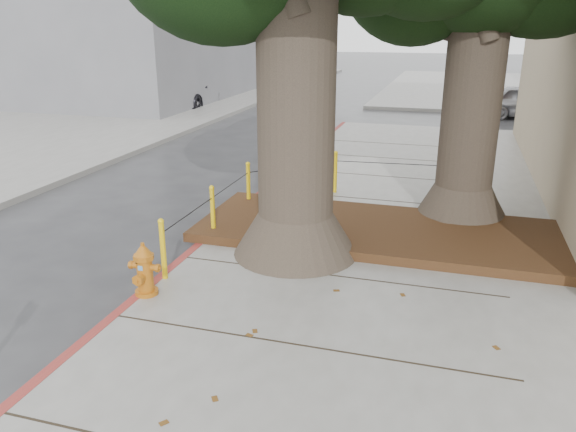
# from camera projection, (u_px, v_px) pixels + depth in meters

# --- Properties ---
(ground) EXTENTS (140.00, 140.00, 0.00)m
(ground) POSITION_uv_depth(u_px,v_px,m) (259.00, 349.00, 6.83)
(ground) COLOR #28282B
(ground) RESTS_ON ground
(sidewalk_far) EXTENTS (16.00, 20.00, 0.15)m
(sidewalk_far) POSITION_uv_depth(u_px,v_px,m) (529.00, 89.00, 32.36)
(sidewalk_far) COLOR slate
(sidewalk_far) RESTS_ON ground
(curb_red) EXTENTS (0.14, 26.00, 0.16)m
(curb_red) POSITION_uv_depth(u_px,v_px,m) (197.00, 250.00, 9.61)
(curb_red) COLOR maroon
(curb_red) RESTS_ON ground
(planter_bed) EXTENTS (6.40, 2.60, 0.16)m
(planter_bed) POSITION_uv_depth(u_px,v_px,m) (378.00, 231.00, 10.05)
(planter_bed) COLOR black
(planter_bed) RESTS_ON sidewalk_main
(bollard_ring) EXTENTS (3.79, 5.39, 0.95)m
(bollard_ring) POSITION_uv_depth(u_px,v_px,m) (291.00, 192.00, 10.81)
(bollard_ring) COLOR yellow
(bollard_ring) RESTS_ON sidewalk_main
(fire_hydrant) EXTENTS (0.40, 0.35, 0.77)m
(fire_hydrant) POSITION_uv_depth(u_px,v_px,m) (145.00, 270.00, 7.77)
(fire_hydrant) COLOR #BF6613
(fire_hydrant) RESTS_ON sidewalk_main
(car_silver) EXTENTS (4.04, 1.78, 1.35)m
(car_silver) POSITION_uv_depth(u_px,v_px,m) (530.00, 102.00, 22.81)
(car_silver) COLOR #9D9EA2
(car_silver) RESTS_ON ground
(car_dark) EXTENTS (2.02, 4.71, 1.35)m
(car_dark) POSITION_uv_depth(u_px,v_px,m) (193.00, 91.00, 26.36)
(car_dark) COLOR black
(car_dark) RESTS_ON ground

